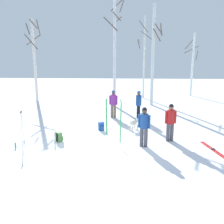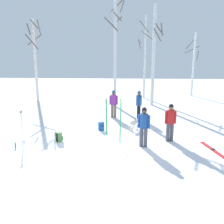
% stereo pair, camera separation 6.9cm
% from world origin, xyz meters
% --- Properties ---
extents(ground_plane, '(60.00, 60.00, 0.00)m').
position_xyz_m(ground_plane, '(0.00, 0.00, 0.00)').
color(ground_plane, white).
extents(person_0, '(0.51, 0.34, 1.72)m').
position_xyz_m(person_0, '(2.00, -0.01, 0.98)').
color(person_0, '#4C4C56').
rests_on(person_0, ground_plane).
extents(person_1, '(0.52, 0.34, 1.72)m').
position_xyz_m(person_1, '(0.52, 4.84, 0.98)').
color(person_1, '#72604C').
rests_on(person_1, ground_plane).
extents(person_2, '(0.34, 0.51, 1.72)m').
position_xyz_m(person_2, '(2.06, 4.70, 0.98)').
color(person_2, black).
rests_on(person_2, ground_plane).
extents(person_3, '(0.52, 0.34, 1.72)m').
position_xyz_m(person_3, '(3.24, 0.75, 0.98)').
color(person_3, '#4C4C56').
rests_on(person_3, ground_plane).
extents(dog, '(0.60, 0.73, 0.57)m').
position_xyz_m(dog, '(1.71, 2.33, 0.39)').
color(dog, beige).
rests_on(dog, ground_plane).
extents(ski_pair_planted_0, '(0.10, 0.15, 1.78)m').
position_xyz_m(ski_pair_planted_0, '(0.32, 1.59, 0.88)').
color(ski_pair_planted_0, green).
rests_on(ski_pair_planted_0, ground_plane).
extents(ski_pair_planted_1, '(0.10, 0.24, 1.97)m').
position_xyz_m(ski_pair_planted_1, '(1.02, 0.34, 0.98)').
color(ski_pair_planted_1, green).
rests_on(ski_pair_planted_1, ground_plane).
extents(ski_pair_lying_0, '(0.54, 1.95, 0.05)m').
position_xyz_m(ski_pair_lying_0, '(4.85, -0.28, 0.01)').
color(ski_pair_lying_0, red).
rests_on(ski_pair_lying_0, ground_plane).
extents(ski_poles_0, '(0.07, 0.24, 1.48)m').
position_xyz_m(ski_poles_0, '(-3.27, 0.11, 0.79)').
color(ski_poles_0, '#B2B2BC').
rests_on(ski_poles_0, ground_plane).
extents(backpack_0, '(0.35, 0.34, 0.44)m').
position_xyz_m(backpack_0, '(-1.74, 0.42, 0.21)').
color(backpack_0, '#4C7F3F').
rests_on(backpack_0, ground_plane).
extents(backpack_1, '(0.32, 0.34, 0.44)m').
position_xyz_m(backpack_1, '(0.01, 2.18, 0.21)').
color(backpack_1, '#1E4C99').
rests_on(backpack_1, ground_plane).
extents(water_bottle_0, '(0.06, 0.06, 0.24)m').
position_xyz_m(water_bottle_0, '(-3.40, -0.40, 0.11)').
color(water_bottle_0, green).
rests_on(water_bottle_0, ground_plane).
extents(birch_tree_1, '(1.31, 1.30, 6.55)m').
position_xyz_m(birch_tree_1, '(-6.08, 10.06, 3.50)').
color(birch_tree_1, silver).
rests_on(birch_tree_1, ground_plane).
extents(birch_tree_2, '(1.43, 1.42, 7.88)m').
position_xyz_m(birch_tree_2, '(0.47, 8.27, 4.14)').
color(birch_tree_2, silver).
rests_on(birch_tree_2, ground_plane).
extents(birch_tree_3, '(1.22, 1.09, 7.02)m').
position_xyz_m(birch_tree_3, '(2.89, 12.03, 3.65)').
color(birch_tree_3, silver).
rests_on(birch_tree_3, ground_plane).
extents(birch_tree_4, '(0.82, 1.09, 7.35)m').
position_xyz_m(birch_tree_4, '(3.32, 8.92, 3.77)').
color(birch_tree_4, silver).
rests_on(birch_tree_4, ground_plane).
extents(birch_tree_5, '(1.44, 1.16, 5.76)m').
position_xyz_m(birch_tree_5, '(7.54, 13.65, 2.99)').
color(birch_tree_5, silver).
rests_on(birch_tree_5, ground_plane).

